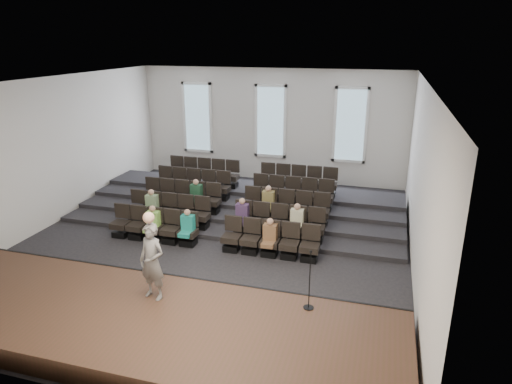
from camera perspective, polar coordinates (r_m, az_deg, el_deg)
ground at (r=14.91m, az=-4.94°, el=-5.98°), size 14.00×14.00×0.00m
ceiling at (r=13.61m, az=-5.53°, el=13.57°), size 12.00×14.00×0.02m
wall_back at (r=20.59m, az=1.87°, el=8.31°), size 12.00×0.04×5.00m
wall_front at (r=8.35m, az=-22.99°, el=-9.26°), size 12.00×0.04×5.00m
wall_left at (r=17.13m, az=-24.42°, el=4.51°), size 0.04×14.00×5.00m
wall_right at (r=13.20m, az=19.99°, el=1.23°), size 0.04×14.00×5.00m
stage at (r=10.80m, az=-14.96°, el=-15.50°), size 11.80×3.60×0.50m
stage_lip at (r=12.10m, az=-10.67°, el=-11.15°), size 11.80×0.06×0.52m
risers at (r=17.61m, az=-1.30°, el=-1.27°), size 11.80×4.80×0.60m
seating_rows at (r=15.99m, az=-3.05°, el=-1.55°), size 6.80×4.70×1.67m
windows at (r=20.49m, az=1.83°, el=8.82°), size 8.44×0.10×3.24m
audience at (r=14.87m, az=-4.58°, el=-2.64°), size 5.45×2.64×1.10m
speaker at (r=10.68m, az=-12.86°, el=-8.48°), size 0.75×0.58×1.82m
mic_stand at (r=10.32m, az=6.66°, el=-12.23°), size 0.24×0.24×1.42m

